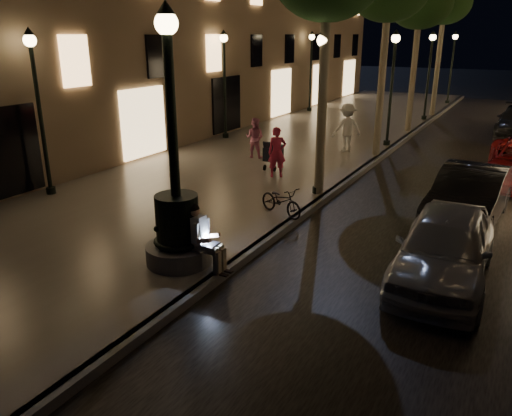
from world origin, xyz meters
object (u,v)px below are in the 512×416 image
Objects in this scene: lamp_left_b at (224,71)px; car_second at (469,196)px; lamp_left_a at (37,92)px; car_front at (445,247)px; pedestrian_pink at (255,138)px; pedestrian_white at (347,128)px; fountain_lamppost at (177,217)px; tree_far at (445,4)px; lamp_curb_c at (430,64)px; seated_man_laptop at (202,236)px; lamp_curb_b at (393,74)px; lamp_curb_d at (453,58)px; bicycle at (281,201)px; pedestrian_red at (277,152)px; lamp_curb_a at (321,92)px; stroller at (273,153)px; tree_third at (420,4)px; lamp_left_c at (311,61)px.

lamp_left_b is 1.06× the size of car_second.
lamp_left_a is 12.36m from car_second.
pedestrian_pink reaches higher than car_front.
fountain_lamppost is at bearing 47.16° from pedestrian_white.
pedestrian_white is at bearing -95.89° from tree_far.
seated_man_laptop is at bearing -90.23° from lamp_curb_c.
pedestrian_white is at bearing -119.48° from lamp_curb_b.
lamp_curb_d reaches higher than bicycle.
lamp_left_b is 11.17m from bicycle.
car_second is at bearing 87.98° from pedestrian_white.
lamp_curb_b is at bearing 108.29° from car_front.
lamp_curb_c is at bearing 88.18° from fountain_lamppost.
lamp_left_a is 7.57m from pedestrian_red.
pedestrian_pink reaches higher than bicycle.
lamp_curb_a is 3.50m from bicycle.
pedestrian_red reaches higher than stroller.
lamp_left_a is at bearing -131.99° from stroller.
tree_far reaches higher than lamp_left_b.
tree_far is 1.71× the size of car_front.
pedestrian_white is at bearing 28.89° from bicycle.
seated_man_laptop is at bearing -59.70° from lamp_left_b.
fountain_lamppost is 1.18× the size of car_front.
fountain_lamppost reaches higher than car_second.
stroller is at bearing -41.65° from lamp_left_b.
seated_man_laptop is (0.61, 0.00, -0.28)m from fountain_lamppost.
fountain_lamppost reaches higher than seated_man_laptop.
lamp_left_a is 11.76m from pedestrian_white.
tree_third is 6.15× the size of stroller.
tree_third is at bearing 87.77° from fountain_lamppost.
tree_third is 12.22m from pedestrian_red.
lamp_curb_d is 28.22m from car_front.
bicycle is at bearing -92.49° from lamp_curb_a.
fountain_lamppost is 9.73m from pedestrian_pink.
lamp_left_a is at bearing 162.65° from fountain_lamppost.
lamp_left_a is (-7.10, -20.00, 0.00)m from lamp_curb_c.
seated_man_laptop is at bearing -158.27° from bicycle.
bicycle is at bearing -64.33° from stroller.
lamp_left_b is 7.48m from pedestrian_red.
lamp_curb_b reaches higher than seated_man_laptop.
fountain_lamppost reaches higher than bicycle.
lamp_curb_a is (-0.08, -18.00, -3.20)m from tree_far.
lamp_left_a reaches higher than car_front.
pedestrian_red is (-2.00, -16.94, -5.39)m from tree_far.
pedestrian_white is (-1.16, -10.06, -2.05)m from lamp_curb_c.
lamp_left_c is 1.09× the size of car_front.
fountain_lamppost is 13.75m from lamp_left_b.
stroller is 4.27m from pedestrian_white.
tree_far is 4.43× the size of pedestrian_red.
lamp_left_c is 3.18× the size of bicycle.
tree_far reaches higher than bicycle.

